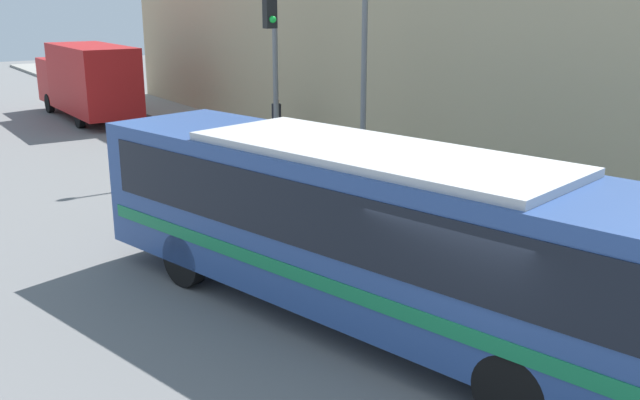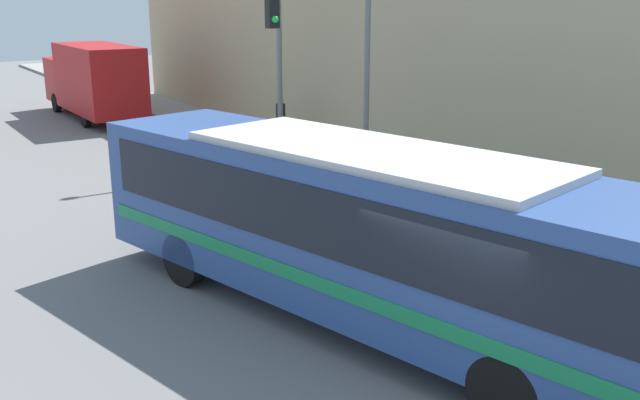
# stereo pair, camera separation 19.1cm
# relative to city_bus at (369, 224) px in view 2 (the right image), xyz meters

# --- Properties ---
(ground_plane) EXTENTS (120.00, 120.00, 0.00)m
(ground_plane) POSITION_rel_city_bus_xyz_m (0.13, -2.41, -1.77)
(ground_plane) COLOR slate
(sidewalk) EXTENTS (2.60, 70.00, 0.17)m
(sidewalk) POSITION_rel_city_bus_xyz_m (5.93, 17.59, -1.68)
(sidewalk) COLOR gray
(sidewalk) RESTS_ON ground_plane
(building_facade) EXTENTS (6.00, 30.80, 8.03)m
(building_facade) POSITION_rel_city_bus_xyz_m (10.23, 13.99, 2.25)
(building_facade) COLOR tan
(building_facade) RESTS_ON ground_plane
(city_bus) EXTENTS (5.10, 12.01, 3.03)m
(city_bus) POSITION_rel_city_bus_xyz_m (0.00, 0.00, 0.00)
(city_bus) COLOR #2D4C8C
(city_bus) RESTS_ON ground_plane
(delivery_truck) EXTENTS (2.37, 8.49, 3.33)m
(delivery_truck) POSITION_rel_city_bus_xyz_m (2.37, 23.71, 0.02)
(delivery_truck) COLOR #B21919
(delivery_truck) RESTS_ON ground_plane
(fire_hydrant) EXTENTS (0.25, 0.34, 0.76)m
(fire_hydrant) POSITION_rel_city_bus_xyz_m (5.23, 0.52, -1.22)
(fire_hydrant) COLOR #999999
(fire_hydrant) RESTS_ON sidewalk
(traffic_light_pole) EXTENTS (3.28, 0.35, 5.45)m
(traffic_light_pole) POSITION_rel_city_bus_xyz_m (4.28, 7.31, 2.13)
(traffic_light_pole) COLOR slate
(traffic_light_pole) RESTS_ON sidewalk
(street_lamp) EXTENTS (2.59, 0.28, 7.22)m
(street_lamp) POSITION_rel_city_bus_xyz_m (5.15, 12.37, 2.69)
(street_lamp) COLOR slate
(street_lamp) RESTS_ON sidewalk
(pedestrian_near_corner) EXTENTS (0.34, 0.34, 1.76)m
(pedestrian_near_corner) POSITION_rel_city_bus_xyz_m (5.84, 12.96, -0.70)
(pedestrian_near_corner) COLOR #47382D
(pedestrian_near_corner) RESTS_ON sidewalk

